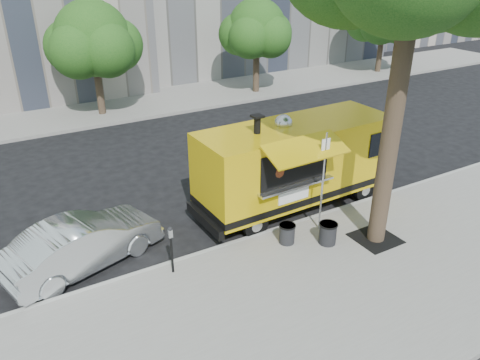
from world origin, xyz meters
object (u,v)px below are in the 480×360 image
(sign_post, at_px, (323,176))
(parking_meter, at_px, (171,244))
(far_tree_d, at_px, (385,14))
(food_truck, at_px, (295,162))
(trash_bin_left, at_px, (328,233))
(far_tree_c, at_px, (257,28))
(sedan, at_px, (83,243))
(trash_bin_right, at_px, (287,233))
(far_tree_b, at_px, (93,39))

(sign_post, bearing_deg, parking_meter, 177.48)
(parking_meter, bearing_deg, far_tree_d, 33.60)
(food_truck, xyz_separation_m, trash_bin_left, (-0.60, -2.45, -1.07))
(far_tree_c, bearing_deg, far_tree_d, 1.15)
(far_tree_d, distance_m, parking_meter, 25.38)
(food_truck, relative_size, sedan, 1.62)
(food_truck, relative_size, trash_bin_right, 11.87)
(trash_bin_right, bearing_deg, far_tree_c, 61.32)
(far_tree_d, height_order, sedan, far_tree_d)
(sign_post, bearing_deg, far_tree_b, 100.15)
(far_tree_b, height_order, trash_bin_left, far_tree_b)
(sign_post, relative_size, trash_bin_left, 4.80)
(sedan, bearing_deg, far_tree_b, -34.30)
(far_tree_b, distance_m, far_tree_d, 19.00)
(far_tree_c, relative_size, far_tree_d, 0.92)
(far_tree_c, height_order, food_truck, far_tree_c)
(food_truck, bearing_deg, trash_bin_left, -105.25)
(far_tree_b, xyz_separation_m, sign_post, (2.55, -14.25, -1.98))
(far_tree_d, height_order, trash_bin_right, far_tree_d)
(far_tree_b, bearing_deg, far_tree_d, -0.30)
(sign_post, height_order, parking_meter, sign_post)
(far_tree_b, bearing_deg, food_truck, -77.14)
(parking_meter, bearing_deg, far_tree_b, 81.90)
(sedan, bearing_deg, trash_bin_left, -130.22)
(far_tree_d, bearing_deg, parking_meter, -146.40)
(sedan, relative_size, trash_bin_right, 7.33)
(food_truck, bearing_deg, sedan, 177.60)
(far_tree_b, relative_size, parking_meter, 4.12)
(far_tree_c, distance_m, sign_post, 15.48)
(parking_meter, xyz_separation_m, trash_bin_left, (4.26, -0.93, -0.50))
(parking_meter, bearing_deg, sign_post, -2.52)
(food_truck, bearing_deg, far_tree_c, 61.92)
(far_tree_b, xyz_separation_m, far_tree_c, (9.00, -0.30, -0.12))
(far_tree_b, distance_m, far_tree_c, 9.01)
(far_tree_d, xyz_separation_m, sign_post, (-16.45, -14.15, -2.04))
(sedan, bearing_deg, far_tree_d, -78.91)
(trash_bin_right, bearing_deg, trash_bin_left, -31.60)
(far_tree_b, xyz_separation_m, far_tree_d, (19.00, -0.10, 0.06))
(far_tree_d, xyz_separation_m, food_truck, (-16.14, -12.43, -2.33))
(far_tree_b, distance_m, sign_post, 14.61)
(far_tree_b, relative_size, far_tree_c, 1.06)
(parking_meter, distance_m, trash_bin_left, 4.39)
(far_tree_d, bearing_deg, trash_bin_left, -138.37)
(sign_post, relative_size, food_truck, 0.44)
(parking_meter, distance_m, trash_bin_right, 3.35)
(parking_meter, height_order, food_truck, food_truck)
(trash_bin_left, bearing_deg, food_truck, 76.18)
(far_tree_d, relative_size, trash_bin_left, 9.03)
(sign_post, distance_m, sedan, 6.71)
(trash_bin_left, bearing_deg, parking_meter, 167.67)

